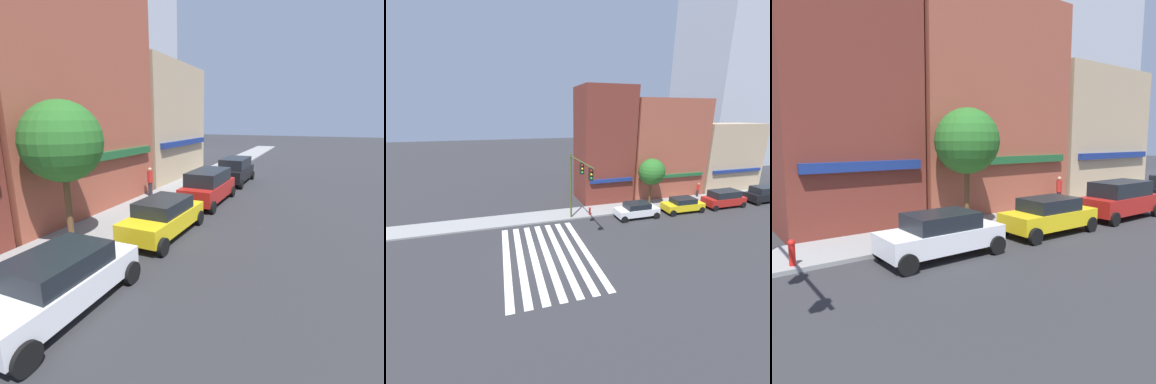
{
  "view_description": "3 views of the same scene",
  "coord_description": "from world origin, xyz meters",
  "views": [
    {
      "loc": [
        5.13,
        -1.01,
        4.8
      ],
      "look_at": [
        18.78,
        4.7,
        1.2
      ],
      "focal_mm": 28.0,
      "sensor_mm": 36.0,
      "label": 1
    },
    {
      "loc": [
        -2.74,
        -17.07,
        10.12
      ],
      "look_at": [
        3.64,
        4.0,
        3.5
      ],
      "focal_mm": 24.0,
      "sensor_mm": 36.0,
      "label": 2
    },
    {
      "loc": [
        3.23,
        -5.94,
        4.08
      ],
      "look_at": [
        12.08,
        6.0,
        2.0
      ],
      "focal_mm": 35.0,
      "sensor_mm": 36.0,
      "label": 3
    }
  ],
  "objects": [
    {
      "name": "pedestrian_red_jacket",
      "position": [
        20.89,
        8.4,
        1.07
      ],
      "size": [
        0.32,
        0.32,
        1.77
      ],
      "rotation": [
        0.0,
        0.0,
        1.01
      ],
      "color": "#23232D",
      "rests_on": "sidewalk_left"
    },
    {
      "name": "fire_hydrant",
      "position": [
        5.65,
        6.4,
        0.61
      ],
      "size": [
        0.24,
        0.24,
        0.84
      ],
      "color": "red",
      "rests_on": "sidewalk_left"
    },
    {
      "name": "suv_red",
      "position": [
        21.24,
        4.7,
        1.03
      ],
      "size": [
        4.71,
        2.12,
        1.94
      ],
      "rotation": [
        0.0,
        0.0,
        -0.01
      ],
      "color": "#B21E19",
      "rests_on": "ground_plane"
    },
    {
      "name": "storefront_row",
      "position": [
        17.94,
        11.5,
        5.73
      ],
      "size": [
        25.81,
        5.3,
        13.24
      ],
      "color": "maroon",
      "rests_on": "ground_plane"
    },
    {
      "name": "sedan_white",
      "position": [
        10.13,
        4.7,
        0.84
      ],
      "size": [
        4.41,
        2.02,
        1.59
      ],
      "rotation": [
        0.0,
        0.0,
        0.0
      ],
      "color": "white",
      "rests_on": "ground_plane"
    },
    {
      "name": "sedan_yellow",
      "position": [
        15.71,
        4.7,
        0.84
      ],
      "size": [
        4.45,
        2.02,
        1.59
      ],
      "rotation": [
        0.0,
        0.0,
        -0.03
      ],
      "color": "yellow",
      "rests_on": "ground_plane"
    },
    {
      "name": "street_tree",
      "position": [
        13.35,
        7.5,
        4.01
      ],
      "size": [
        2.95,
        2.95,
        5.35
      ],
      "color": "brown",
      "rests_on": "sidewalk_left"
    }
  ]
}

